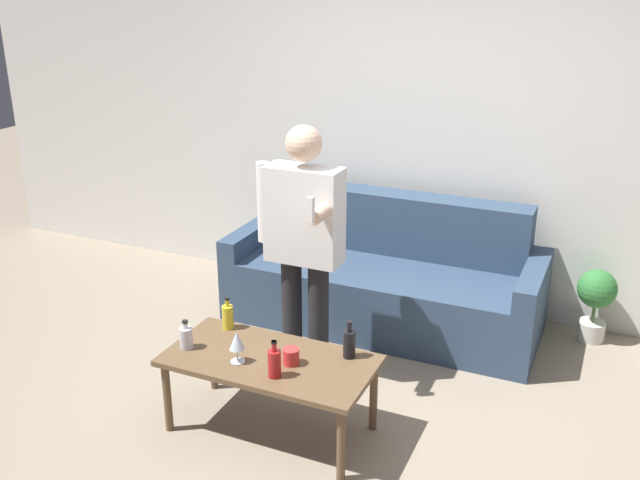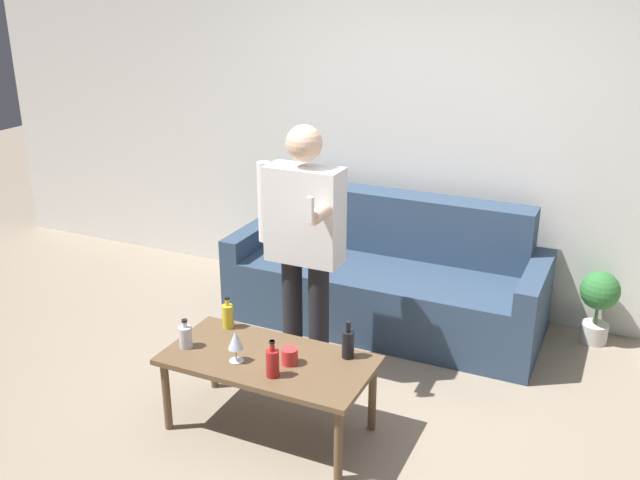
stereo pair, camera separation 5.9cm
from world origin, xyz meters
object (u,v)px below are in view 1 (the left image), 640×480
object	(u,v)px
person_standing_front	(303,236)
coffee_table	(270,366)
bottle_orange	(186,337)
couch	(385,280)

from	to	relation	value
person_standing_front	coffee_table	bearing A→B (deg)	-82.16
coffee_table	bottle_orange	distance (m)	0.49
couch	coffee_table	size ratio (longest dim) A/B	1.95
bottle_orange	person_standing_front	distance (m)	0.89
bottle_orange	person_standing_front	world-z (taller)	person_standing_front
couch	coffee_table	distance (m)	1.52
couch	coffee_table	bearing A→B (deg)	-94.96
coffee_table	couch	bearing A→B (deg)	85.04
coffee_table	person_standing_front	size ratio (longest dim) A/B	0.71
couch	bottle_orange	world-z (taller)	couch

